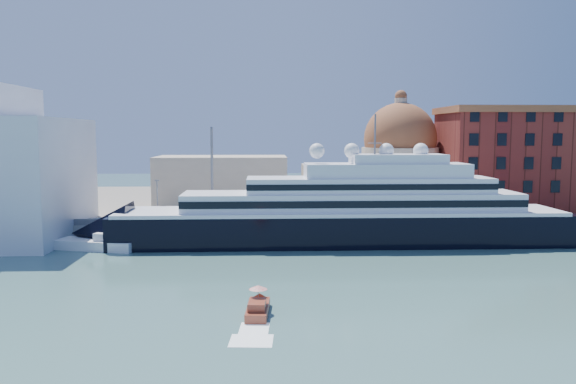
{
  "coord_description": "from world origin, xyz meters",
  "views": [
    {
      "loc": [
        -10.26,
        -73.54,
        19.22
      ],
      "look_at": [
        -6.24,
        18.0,
        9.69
      ],
      "focal_mm": 35.0,
      "sensor_mm": 36.0,
      "label": 1
    }
  ],
  "objects": [
    {
      "name": "ground",
      "position": [
        0.0,
        0.0,
        0.0
      ],
      "size": [
        400.0,
        400.0,
        0.0
      ],
      "primitive_type": "plane",
      "color": "#3C6964",
      "rests_on": "ground"
    },
    {
      "name": "quay",
      "position": [
        0.0,
        34.0,
        1.25
      ],
      "size": [
        180.0,
        10.0,
        2.5
      ],
      "primitive_type": "cube",
      "color": "gray",
      "rests_on": "ground"
    },
    {
      "name": "land",
      "position": [
        0.0,
        75.0,
        1.0
      ],
      "size": [
        260.0,
        72.0,
        2.0
      ],
      "primitive_type": "cube",
      "color": "slate",
      "rests_on": "ground"
    },
    {
      "name": "quay_fence",
      "position": [
        0.0,
        29.5,
        3.1
      ],
      "size": [
        180.0,
        0.1,
        1.2
      ],
      "primitive_type": "cube",
      "color": "slate",
      "rests_on": "quay"
    },
    {
      "name": "superyacht",
      "position": [
        0.59,
        23.0,
        4.57
      ],
      "size": [
        88.54,
        12.27,
        26.46
      ],
      "color": "black",
      "rests_on": "ground"
    },
    {
      "name": "service_barge",
      "position": [
        -37.7,
        19.91,
        0.89
      ],
      "size": [
        14.45,
        8.0,
        3.09
      ],
      "rotation": [
        0.0,
        0.0,
        -0.26
      ],
      "color": "white",
      "rests_on": "ground"
    },
    {
      "name": "water_taxi",
      "position": [
        -10.94,
        -15.33,
        0.76
      ],
      "size": [
        2.69,
        6.83,
        3.18
      ],
      "rotation": [
        0.0,
        0.0,
        -0.07
      ],
      "color": "maroon",
      "rests_on": "ground"
    },
    {
      "name": "warehouse",
      "position": [
        52.0,
        52.0,
        13.79
      ],
      "size": [
        43.0,
        19.0,
        23.25
      ],
      "color": "maroon",
      "rests_on": "land"
    },
    {
      "name": "church",
      "position": [
        6.39,
        57.72,
        10.91
      ],
      "size": [
        66.0,
        18.0,
        25.5
      ],
      "color": "beige",
      "rests_on": "land"
    },
    {
      "name": "lamp_posts",
      "position": [
        -12.67,
        32.27,
        9.84
      ],
      "size": [
        120.8,
        2.4,
        18.0
      ],
      "color": "slate",
      "rests_on": "quay"
    }
  ]
}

